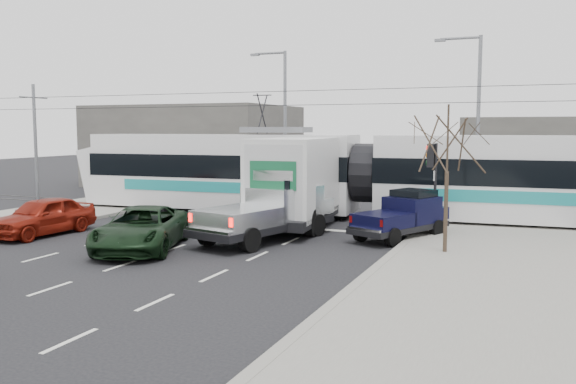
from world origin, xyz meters
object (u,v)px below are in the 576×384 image
at_px(street_lamp_near, 475,113).
at_px(red_car, 43,216).
at_px(bare_tree, 448,145).
at_px(street_lamp_far, 282,116).
at_px(navy_pickup, 404,215).
at_px(traffic_signal, 432,168).
at_px(green_car, 141,229).
at_px(silver_pickup, 271,209).
at_px(box_truck, 298,184).
at_px(tram, 365,175).

bearing_deg(street_lamp_near, red_car, -138.71).
bearing_deg(bare_tree, street_lamp_near, 91.42).
height_order(street_lamp_far, navy_pickup, street_lamp_far).
relative_size(traffic_signal, street_lamp_near, 0.40).
bearing_deg(green_car, street_lamp_near, 35.97).
height_order(street_lamp_near, silver_pickup, street_lamp_near).
xyz_separation_m(box_truck, green_car, (-3.37, -6.76, -1.17)).
bearing_deg(tram, street_lamp_far, 135.08).
bearing_deg(red_car, green_car, -6.26).
bearing_deg(red_car, tram, 44.65).
bearing_deg(bare_tree, silver_pickup, 174.51).
bearing_deg(tram, box_truck, -121.83).
xyz_separation_m(bare_tree, tram, (-4.86, 7.37, -1.66)).
distance_m(street_lamp_far, tram, 9.71).
height_order(street_lamp_near, green_car, street_lamp_near).
xyz_separation_m(street_lamp_far, navy_pickup, (9.81, -10.74, -4.17)).
height_order(street_lamp_near, red_car, street_lamp_near).
relative_size(tram, red_car, 6.41).
xyz_separation_m(street_lamp_near, green_car, (-9.94, -14.58, -4.35)).
xyz_separation_m(street_lamp_far, tram, (6.92, -6.13, -2.98)).
relative_size(silver_pickup, green_car, 1.25).
distance_m(bare_tree, green_car, 11.10).
relative_size(street_lamp_near, box_truck, 1.12).
relative_size(street_lamp_near, navy_pickup, 1.88).
bearing_deg(bare_tree, red_car, -172.41).
distance_m(street_lamp_near, navy_pickup, 9.83).
height_order(bare_tree, navy_pickup, bare_tree).
bearing_deg(box_truck, red_car, -151.77).
xyz_separation_m(street_lamp_far, silver_pickup, (5.00, -12.85, -3.93)).
relative_size(street_lamp_far, green_car, 1.63).
relative_size(tram, box_truck, 3.67).
height_order(bare_tree, street_lamp_near, street_lamp_near).
xyz_separation_m(traffic_signal, red_car, (-14.65, -6.10, -1.96)).
distance_m(tram, box_truck, 4.20).
xyz_separation_m(street_lamp_near, street_lamp_far, (-11.50, 2.00, 0.00)).
distance_m(traffic_signal, silver_pickup, 6.75).
bearing_deg(navy_pickup, red_car, -136.30).
relative_size(street_lamp_far, tram, 0.30).
bearing_deg(navy_pickup, bare_tree, -30.11).
relative_size(bare_tree, tram, 0.17).
bearing_deg(street_lamp_far, red_car, -104.35).
bearing_deg(tram, street_lamp_near, 38.63).
bearing_deg(green_car, box_truck, 43.78).
height_order(traffic_signal, navy_pickup, traffic_signal).
relative_size(traffic_signal, silver_pickup, 0.52).
bearing_deg(box_truck, navy_pickup, -15.49).
xyz_separation_m(bare_tree, green_car, (-10.23, -3.08, -3.03)).
bearing_deg(tram, green_car, -120.59).
distance_m(street_lamp_far, red_car, 16.68).
relative_size(traffic_signal, box_truck, 0.45).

